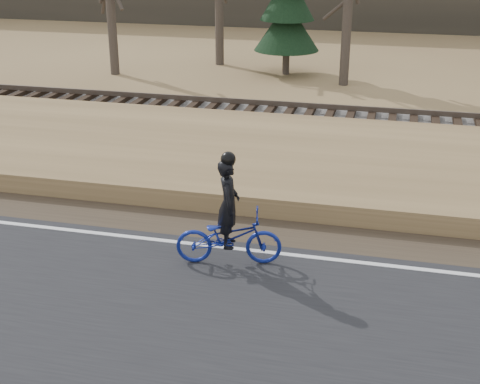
# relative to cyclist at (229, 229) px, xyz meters

# --- Properties ---
(ballast) EXTENTS (120.00, 3.00, 0.45)m
(ballast) POSITION_rel_cyclist_xyz_m (4.99, 8.34, -0.50)
(ballast) COLOR slate
(ballast) RESTS_ON ground
(cyclist) EXTENTS (1.98, 1.04, 2.11)m
(cyclist) POSITION_rel_cyclist_xyz_m (0.00, 0.00, 0.00)
(cyclist) COLOR navy
(cyclist) RESTS_ON road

